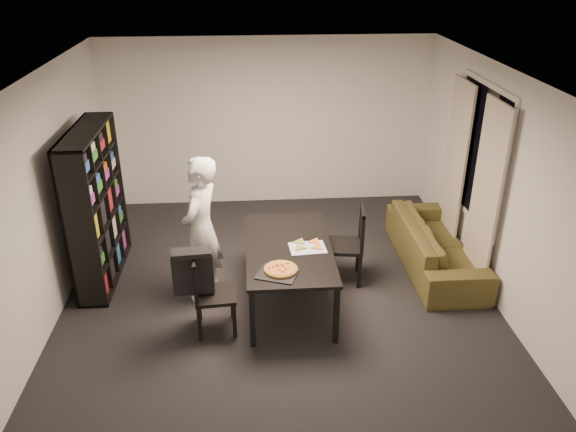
{
  "coord_description": "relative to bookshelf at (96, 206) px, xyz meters",
  "views": [
    {
      "loc": [
        -0.3,
        -5.65,
        3.78
      ],
      "look_at": [
        0.11,
        -0.04,
        1.05
      ],
      "focal_mm": 35.0,
      "sensor_mm": 36.0,
      "label": 1
    }
  ],
  "objects": [
    {
      "name": "room",
      "position": [
        2.16,
        -0.6,
        0.35
      ],
      "size": [
        5.01,
        5.51,
        2.61
      ],
      "color": "black",
      "rests_on": "ground"
    },
    {
      "name": "window_pane",
      "position": [
        4.64,
        -0.0,
        0.55
      ],
      "size": [
        0.02,
        1.4,
        1.6
      ],
      "primitive_type": "cube",
      "color": "black",
      "rests_on": "room"
    },
    {
      "name": "window_frame",
      "position": [
        4.64,
        -0.0,
        0.55
      ],
      "size": [
        0.03,
        1.52,
        1.72
      ],
      "primitive_type": "cube",
      "color": "white",
      "rests_on": "room"
    },
    {
      "name": "curtain_left",
      "position": [
        4.56,
        -0.52,
        0.2
      ],
      "size": [
        0.03,
        0.7,
        2.25
      ],
      "primitive_type": "cube",
      "color": "beige",
      "rests_on": "room"
    },
    {
      "name": "curtain_right",
      "position": [
        4.56,
        0.52,
        0.2
      ],
      "size": [
        0.03,
        0.7,
        2.25
      ],
      "primitive_type": "cube",
      "color": "beige",
      "rests_on": "room"
    },
    {
      "name": "bookshelf",
      "position": [
        0.0,
        0.0,
        0.0
      ],
      "size": [
        0.35,
        1.5,
        1.9
      ],
      "primitive_type": "cube",
      "color": "black",
      "rests_on": "room"
    },
    {
      "name": "dining_table",
      "position": [
        2.26,
        -0.74,
        -0.3
      ],
      "size": [
        0.96,
        1.72,
        0.72
      ],
      "color": "black",
      "rests_on": "room"
    },
    {
      "name": "chair_left",
      "position": [
        1.36,
        -1.23,
        -0.43
      ],
      "size": [
        0.46,
        0.46,
        0.92
      ],
      "rotation": [
        0.0,
        0.0,
        1.65
      ],
      "color": "black",
      "rests_on": "room"
    },
    {
      "name": "chair_right",
      "position": [
        3.06,
        -0.33,
        -0.39
      ],
      "size": [
        0.51,
        0.51,
        0.98
      ],
      "rotation": [
        0.0,
        0.0,
        -1.71
      ],
      "color": "black",
      "rests_on": "room"
    },
    {
      "name": "draped_jacket",
      "position": [
        1.23,
        -1.24,
        -0.19
      ],
      "size": [
        0.43,
        0.21,
        0.51
      ],
      "rotation": [
        0.0,
        0.0,
        1.65
      ],
      "color": "black",
      "rests_on": "chair_left"
    },
    {
      "name": "person",
      "position": [
        1.28,
        -0.54,
        -0.08
      ],
      "size": [
        0.6,
        0.74,
        1.74
      ],
      "primitive_type": "imported",
      "rotation": [
        0.0,
        0.0,
        -1.91
      ],
      "color": "silver",
      "rests_on": "room"
    },
    {
      "name": "baking_tray",
      "position": [
        2.1,
        -1.32,
        -0.23
      ],
      "size": [
        0.49,
        0.44,
        0.01
      ],
      "primitive_type": "cube",
      "rotation": [
        0.0,
        0.0,
        -0.36
      ],
      "color": "black",
      "rests_on": "dining_table"
    },
    {
      "name": "pepperoni_pizza",
      "position": [
        2.14,
        -1.27,
        -0.21
      ],
      "size": [
        0.35,
        0.35,
        0.03
      ],
      "rotation": [
        0.0,
        0.0,
        0.02
      ],
      "color": "olive",
      "rests_on": "dining_table"
    },
    {
      "name": "kitchen_towel",
      "position": [
        2.47,
        -0.8,
        -0.23
      ],
      "size": [
        0.42,
        0.33,
        0.01
      ],
      "primitive_type": "cube",
      "rotation": [
        0.0,
        0.0,
        0.08
      ],
      "color": "white",
      "rests_on": "dining_table"
    },
    {
      "name": "pizza_slices",
      "position": [
        2.48,
        -0.73,
        -0.22
      ],
      "size": [
        0.39,
        0.33,
        0.01
      ],
      "primitive_type": null,
      "rotation": [
        0.0,
        0.0,
        0.06
      ],
      "color": "#BF903B",
      "rests_on": "dining_table"
    },
    {
      "name": "sofa",
      "position": [
        4.21,
        -0.08,
        -0.65
      ],
      "size": [
        0.81,
        2.06,
        0.6
      ],
      "primitive_type": "imported",
      "rotation": [
        0.0,
        0.0,
        1.57
      ],
      "color": "#44411B",
      "rests_on": "room"
    }
  ]
}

